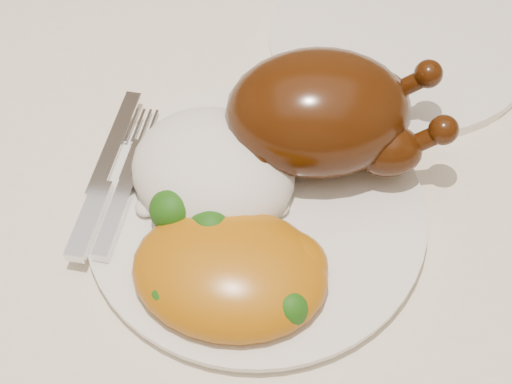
# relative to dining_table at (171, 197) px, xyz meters

# --- Properties ---
(dining_table) EXTENTS (1.60, 0.90, 0.76)m
(dining_table) POSITION_rel_dining_table_xyz_m (0.00, 0.00, 0.00)
(dining_table) COLOR brown
(dining_table) RESTS_ON floor
(tablecloth) EXTENTS (1.73, 1.03, 0.18)m
(tablecloth) POSITION_rel_dining_table_xyz_m (0.00, 0.00, 0.07)
(tablecloth) COLOR silver
(tablecloth) RESTS_ON dining_table
(dinner_plate) EXTENTS (0.33, 0.33, 0.01)m
(dinner_plate) POSITION_rel_dining_table_xyz_m (0.09, -0.08, 0.11)
(dinner_plate) COLOR white
(dinner_plate) RESTS_ON tablecloth
(side_plate) EXTENTS (0.28, 0.28, 0.01)m
(side_plate) POSITION_rel_dining_table_xyz_m (0.20, 0.13, 0.11)
(side_plate) COLOR white
(side_plate) RESTS_ON tablecloth
(roast_chicken) EXTENTS (0.18, 0.13, 0.09)m
(roast_chicken) POSITION_rel_dining_table_xyz_m (0.14, -0.02, 0.16)
(roast_chicken) COLOR #3F1906
(roast_chicken) RESTS_ON dinner_plate
(rice_mound) EXTENTS (0.16, 0.16, 0.07)m
(rice_mound) POSITION_rel_dining_table_xyz_m (0.06, -0.06, 0.13)
(rice_mound) COLOR white
(rice_mound) RESTS_ON dinner_plate
(mac_and_cheese) EXTENTS (0.14, 0.11, 0.05)m
(mac_and_cheese) POSITION_rel_dining_table_xyz_m (0.08, -0.14, 0.12)
(mac_and_cheese) COLOR #C16D0C
(mac_and_cheese) RESTS_ON dinner_plate
(cutlery) EXTENTS (0.04, 0.17, 0.01)m
(cutlery) POSITION_rel_dining_table_xyz_m (-0.02, -0.08, 0.12)
(cutlery) COLOR silver
(cutlery) RESTS_ON dinner_plate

